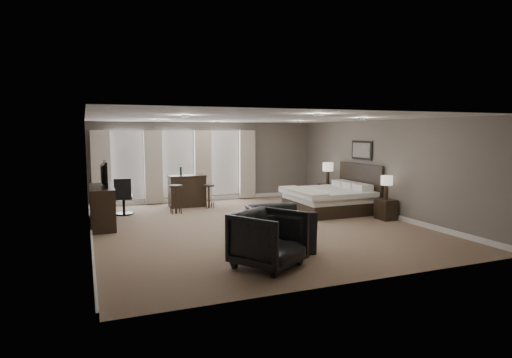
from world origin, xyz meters
name	(u,v)px	position (x,y,z in m)	size (l,w,h in m)	color
room	(254,173)	(0.00, 0.00, 1.30)	(7.60, 8.60, 2.64)	#7E6650
window_bay	(178,166)	(-1.00, 4.11, 1.20)	(5.25, 0.20, 2.30)	silver
bed	(327,189)	(2.58, 0.88, 0.68)	(2.14, 2.04, 1.36)	silver
nightstand_near	(386,209)	(3.47, -0.57, 0.27)	(0.40, 0.49, 0.53)	black
nightstand_far	(327,193)	(3.47, 2.33, 0.30)	(0.45, 0.55, 0.60)	black
lamp_near	(387,188)	(3.47, -0.57, 0.84)	(0.30, 0.30, 0.62)	beige
lamp_far	(328,173)	(3.47, 2.33, 0.95)	(0.34, 0.34, 0.70)	beige
wall_art	(361,150)	(3.70, 0.88, 1.75)	(0.04, 0.96, 0.56)	slate
dresser	(102,207)	(-3.45, 1.29, 0.49)	(0.54, 1.69, 0.98)	black
tv	(101,184)	(-3.45, 1.29, 1.05)	(1.05, 0.60, 0.14)	black
armchair_near	(279,222)	(-0.32, -2.11, 0.55)	(1.25, 0.81, 1.09)	black
armchair_far	(268,236)	(-0.96, -3.06, 0.53)	(1.03, 0.96, 1.06)	black
bar_counter	(187,191)	(-0.92, 3.28, 0.49)	(1.12, 0.58, 0.97)	black
bar_stool_left	(176,199)	(-1.47, 2.26, 0.40)	(0.38, 0.38, 0.81)	black
bar_stool_right	(209,196)	(-0.37, 2.79, 0.35)	(0.34, 0.34, 0.71)	black
desk_chair	(124,196)	(-2.83, 2.67, 0.52)	(0.52, 0.52, 1.03)	black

